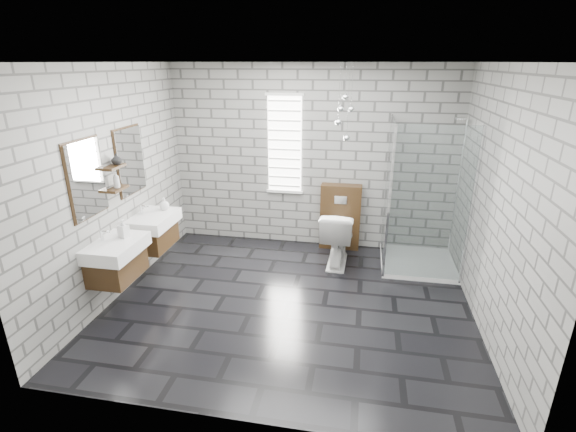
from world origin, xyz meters
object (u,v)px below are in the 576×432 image
(cistern_panel, at_px, (340,217))
(toilet, at_px, (337,237))
(vanity_left, at_px, (113,249))
(shower_enclosure, at_px, (414,234))
(vanity_right, at_px, (151,221))

(cistern_panel, bearing_deg, toilet, -90.00)
(vanity_left, height_order, toilet, vanity_left)
(vanity_left, xyz_separation_m, toilet, (2.38, 1.62, -0.36))
(shower_enclosure, bearing_deg, cistern_panel, 153.35)
(shower_enclosure, relative_size, toilet, 2.54)
(vanity_left, height_order, cistern_panel, vanity_left)
(vanity_right, relative_size, toilet, 1.97)
(toilet, bearing_deg, vanity_right, 19.50)
(vanity_right, height_order, shower_enclosure, shower_enclosure)
(shower_enclosure, height_order, toilet, shower_enclosure)
(vanity_left, xyz_separation_m, cistern_panel, (2.38, 2.17, -0.26))
(vanity_left, bearing_deg, cistern_panel, 42.41)
(vanity_right, distance_m, shower_enclosure, 3.51)
(toilet, bearing_deg, vanity_left, 36.05)
(vanity_left, relative_size, shower_enclosure, 0.77)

